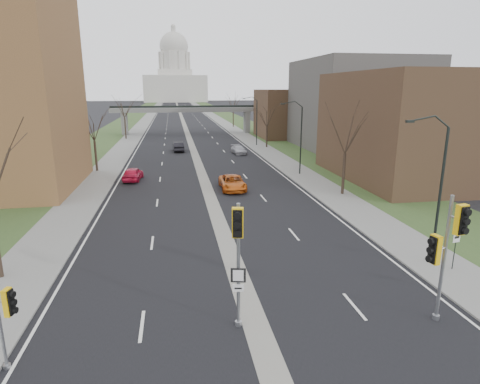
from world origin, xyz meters
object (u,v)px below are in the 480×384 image
object	(u,v)px
signal_pole_median	(238,245)
car_left_far	(178,147)
signal_pole_right	(446,243)
car_left_near	(133,174)
car_right_mid	(239,150)
speed_limit_sign	(456,244)
car_right_near	(232,183)

from	to	relation	value
signal_pole_median	car_left_far	world-z (taller)	signal_pole_median
car_left_far	signal_pole_right	bearing A→B (deg)	97.78
signal_pole_right	car_left_far	bearing A→B (deg)	91.28
car_left_near	car_right_mid	distance (m)	22.74
speed_limit_sign	car_left_near	bearing A→B (deg)	114.69
signal_pole_median	speed_limit_sign	world-z (taller)	signal_pole_median
car_left_far	speed_limit_sign	bearing A→B (deg)	103.54
signal_pole_right	car_left_near	distance (m)	35.85
signal_pole_median	car_right_near	bearing A→B (deg)	94.01
signal_pole_median	car_right_mid	world-z (taller)	signal_pole_median
speed_limit_sign	car_left_far	xyz separation A→B (m)	(-14.82, 48.63, -0.89)
car_right_near	speed_limit_sign	bearing A→B (deg)	-65.22
signal_pole_right	car_left_far	xyz separation A→B (m)	(-10.55, 53.30, -3.05)
car_right_mid	car_left_far	bearing A→B (deg)	150.08
car_left_near	speed_limit_sign	bearing A→B (deg)	132.74
signal_pole_right	signal_pole_median	bearing A→B (deg)	164.12
signal_pole_right	car_right_near	xyz separation A→B (m)	(-5.43, 25.76, -3.10)
speed_limit_sign	car_right_near	distance (m)	23.24
car_left_far	car_left_near	bearing A→B (deg)	72.20
signal_pole_median	car_left_far	distance (m)	52.50
signal_pole_median	signal_pole_right	size ratio (longest dim) A/B	0.96
car_right_near	car_right_mid	world-z (taller)	car_right_near
speed_limit_sign	car_right_near	world-z (taller)	speed_limit_sign
signal_pole_right	car_right_mid	size ratio (longest dim) A/B	1.30
car_right_near	signal_pole_median	bearing A→B (deg)	-97.76
car_right_mid	car_right_near	bearing A→B (deg)	-106.31
speed_limit_sign	car_left_far	size ratio (longest dim) A/B	0.47
signal_pole_right	speed_limit_sign	xyz separation A→B (m)	(4.27, 4.67, -2.16)
car_left_near	car_left_far	world-z (taller)	car_left_far
car_left_far	signal_pole_median	bearing A→B (deg)	88.45
signal_pole_median	car_right_mid	distance (m)	48.79
signal_pole_right	car_left_near	bearing A→B (deg)	106.77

